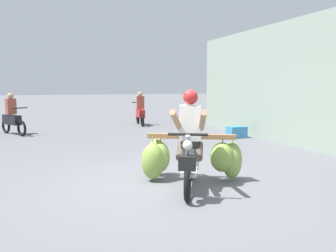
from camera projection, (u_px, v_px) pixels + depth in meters
ground_plane at (169, 186)px, 5.63m from camera, size 120.00×120.00×0.00m
motorbike_main_loaded at (188, 153)px, 5.73m from camera, size 1.73×1.96×1.58m
motorbike_distant_ahead_left at (140, 112)px, 14.19m from camera, size 0.50×1.62×1.40m
motorbike_distant_ahead_right at (12, 118)px, 11.47m from camera, size 0.92×1.44×1.40m
shopfront_building at (306, 83)px, 10.93m from camera, size 3.10×7.98×3.44m
produce_crate at (237, 132)px, 10.82m from camera, size 0.56×0.40×0.36m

